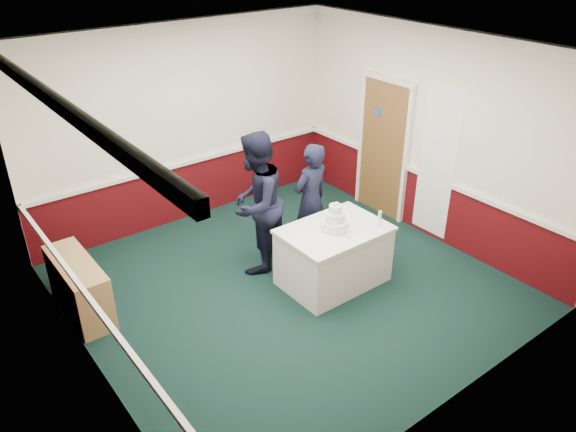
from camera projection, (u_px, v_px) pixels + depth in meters
ground at (288, 286)px, 7.26m from camera, size 5.00×5.00×0.00m
room_shell at (263, 127)px, 6.80m from camera, size 5.00×5.00×3.00m
sideboard at (80, 287)px, 6.64m from camera, size 0.41×1.20×0.70m
cake_table at (333, 255)px, 7.17m from camera, size 1.32×0.92×0.79m
wedding_cake at (335, 221)px, 6.93m from camera, size 0.35×0.35×0.36m
cake_knife at (344, 236)px, 6.83m from camera, size 0.06×0.22×0.00m
champagne_flute at (380, 216)px, 6.99m from camera, size 0.05×0.05×0.21m
person_man at (256, 203)px, 7.24m from camera, size 1.17×1.09×1.91m
person_woman at (311, 200)px, 7.64m from camera, size 0.63×0.45×1.63m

